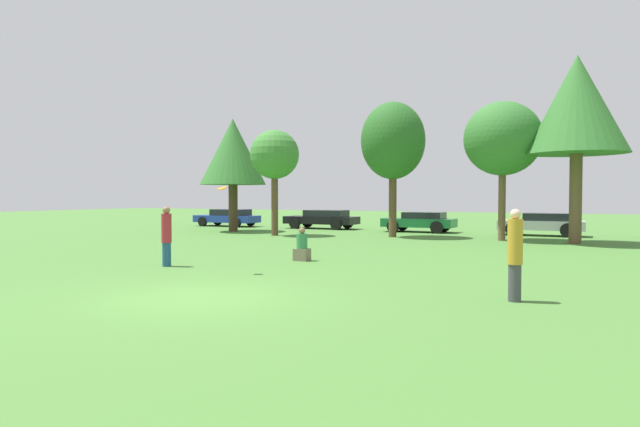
{
  "coord_description": "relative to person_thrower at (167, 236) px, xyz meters",
  "views": [
    {
      "loc": [
        7.06,
        -8.75,
        2.04
      ],
      "look_at": [
        0.95,
        3.65,
        1.59
      ],
      "focal_mm": 30.79,
      "sensor_mm": 36.0,
      "label": 1
    }
  ],
  "objects": [
    {
      "name": "ground_plane",
      "position": [
        3.88,
        -3.44,
        -0.89
      ],
      "size": [
        120.0,
        120.0,
        0.0
      ],
      "primitive_type": "plane",
      "color": "#477A33"
    },
    {
      "name": "person_thrower",
      "position": [
        0.0,
        0.0,
        0.0
      ],
      "size": [
        0.29,
        0.29,
        1.73
      ],
      "rotation": [
        0.0,
        0.0,
        -0.11
      ],
      "color": "navy",
      "rests_on": "ground"
    },
    {
      "name": "person_catcher",
      "position": [
        9.66,
        -1.1,
        0.03
      ],
      "size": [
        0.29,
        0.29,
        1.79
      ],
      "rotation": [
        0.0,
        0.0,
        3.03
      ],
      "color": "#3F3F47",
      "rests_on": "ground"
    },
    {
      "name": "frisbee",
      "position": [
        2.31,
        -0.46,
        1.35
      ],
      "size": [
        0.26,
        0.24,
        0.12
      ],
      "color": "orange"
    },
    {
      "name": "bystander_sitting",
      "position": [
        2.86,
        2.94,
        -0.47
      ],
      "size": [
        0.46,
        0.38,
        1.05
      ],
      "color": "#726651",
      "rests_on": "ground"
    },
    {
      "name": "tree_0",
      "position": [
        -7.29,
        13.62,
        3.61
      ],
      "size": [
        3.74,
        3.74,
        6.41
      ],
      "color": "#473323",
      "rests_on": "ground"
    },
    {
      "name": "tree_1",
      "position": [
        -3.53,
        11.93,
        3.2
      ],
      "size": [
        2.51,
        2.51,
        5.4
      ],
      "color": "brown",
      "rests_on": "ground"
    },
    {
      "name": "tree_2",
      "position": [
        2.23,
        13.6,
        3.82
      ],
      "size": [
        3.15,
        3.15,
        6.64
      ],
      "color": "brown",
      "rests_on": "ground"
    },
    {
      "name": "tree_3",
      "position": [
        7.37,
        13.75,
        3.71
      ],
      "size": [
        3.45,
        3.45,
        6.29
      ],
      "color": "brown",
      "rests_on": "ground"
    },
    {
      "name": "tree_4",
      "position": [
        10.4,
        13.51,
        4.96
      ],
      "size": [
        4.17,
        4.17,
        7.99
      ],
      "color": "brown",
      "rests_on": "ground"
    },
    {
      "name": "parked_car_blue",
      "position": [
        -10.72,
        17.86,
        -0.28
      ],
      "size": [
        4.4,
        1.87,
        1.14
      ],
      "rotation": [
        0.0,
        0.0,
        3.14
      ],
      "color": "#1E389E",
      "rests_on": "ground"
    },
    {
      "name": "parked_car_black",
      "position": [
        -3.87,
        18.24,
        -0.25
      ],
      "size": [
        4.55,
        1.92,
        1.15
      ],
      "rotation": [
        0.0,
        0.0,
        3.14
      ],
      "color": "black",
      "rests_on": "ground"
    },
    {
      "name": "parked_car_green",
      "position": [
        2.42,
        17.82,
        -0.27
      ],
      "size": [
        3.98,
        1.91,
        1.12
      ],
      "rotation": [
        0.0,
        0.0,
        3.14
      ],
      "color": "#196633",
      "rests_on": "ground"
    },
    {
      "name": "parked_car_silver",
      "position": [
        8.81,
        17.83,
        -0.25
      ],
      "size": [
        4.13,
        1.85,
        1.16
      ],
      "rotation": [
        0.0,
        0.0,
        3.14
      ],
      "color": "#B2B2B7",
      "rests_on": "ground"
    }
  ]
}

